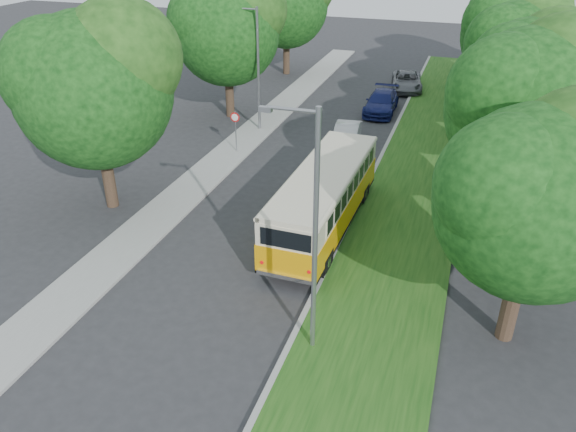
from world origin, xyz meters
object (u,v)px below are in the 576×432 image
(lamppost_near, at_px, (312,229))
(vintage_bus, at_px, (324,200))
(lamppost_far, at_px, (257,65))
(car_blue, at_px, (381,102))
(car_silver, at_px, (324,195))
(car_grey, at_px, (407,81))
(car_white, at_px, (347,135))

(lamppost_near, distance_m, vintage_bus, 8.16)
(lamppost_far, xyz_separation_m, car_blue, (6.81, 6.05, -3.40))
(car_silver, relative_size, car_blue, 0.78)
(car_silver, xyz_separation_m, car_grey, (0.92, 21.20, 0.02))
(lamppost_far, relative_size, car_silver, 1.94)
(vintage_bus, height_order, car_blue, vintage_bus)
(car_blue, bearing_deg, lamppost_far, -139.70)
(car_white, xyz_separation_m, car_grey, (1.72, 13.14, 0.02))
(vintage_bus, distance_m, car_silver, 2.27)
(car_white, relative_size, car_blue, 0.82)
(lamppost_far, relative_size, car_grey, 1.54)
(car_silver, bearing_deg, car_white, 114.33)
(lamppost_near, xyz_separation_m, car_blue, (-2.10, 24.55, -3.65))
(car_silver, distance_m, car_grey, 21.22)
(car_blue, bearing_deg, lamppost_near, -86.43)
(lamppost_far, height_order, vintage_bus, lamppost_far)
(car_white, height_order, car_grey, car_grey)
(car_silver, relative_size, car_white, 0.96)
(lamppost_near, relative_size, vintage_bus, 0.83)
(car_silver, distance_m, car_white, 8.09)
(car_grey, bearing_deg, lamppost_near, -96.89)
(car_blue, bearing_deg, car_white, -98.10)
(car_silver, relative_size, car_grey, 0.79)
(car_white, distance_m, car_grey, 13.25)
(vintage_bus, height_order, car_silver, vintage_bus)
(vintage_bus, bearing_deg, lamppost_near, -76.38)
(car_white, bearing_deg, car_grey, 77.33)
(lamppost_near, bearing_deg, vintage_bus, 102.06)
(lamppost_near, xyz_separation_m, lamppost_far, (-8.91, 18.50, -0.25))
(lamppost_near, xyz_separation_m, car_grey, (-1.21, 30.71, -3.69))
(car_grey, bearing_deg, vintage_bus, -100.09)
(car_silver, height_order, car_grey, car_grey)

